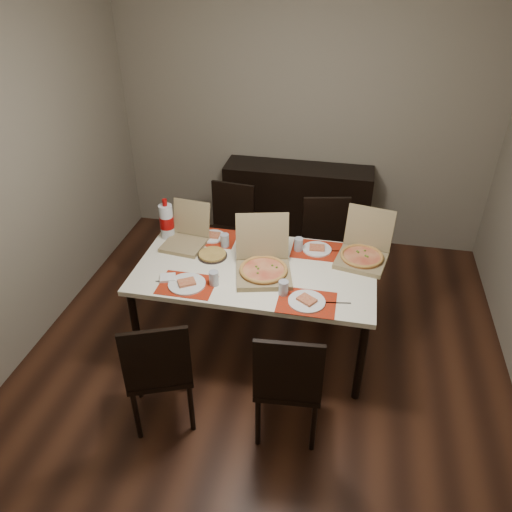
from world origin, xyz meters
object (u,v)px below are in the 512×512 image
(soda_bottle, at_px, (167,221))
(sideboard, at_px, (297,207))
(dip_bowl, at_px, (275,257))
(chair_near_left, at_px, (159,368))
(chair_near_right, at_px, (288,380))
(chair_far_left, at_px, (230,228))
(pizza_box_center, at_px, (263,266))
(dining_table, at_px, (256,274))
(chair_far_right, at_px, (326,245))

(soda_bottle, bearing_deg, sideboard, 55.40)
(dip_bowl, bearing_deg, chair_near_left, -118.35)
(chair_near_right, height_order, chair_far_left, same)
(sideboard, xyz_separation_m, pizza_box_center, (-0.04, -1.69, 0.36))
(chair_far_left, bearing_deg, sideboard, 50.76)
(chair_far_left, distance_m, pizza_box_center, 1.17)
(pizza_box_center, bearing_deg, chair_near_left, -121.39)
(chair_near_left, bearing_deg, dip_bowl, 61.65)
(chair_near_left, xyz_separation_m, chair_near_right, (0.84, 0.07, 0.00))
(dining_table, relative_size, chair_near_left, 1.94)
(dining_table, xyz_separation_m, dip_bowl, (0.12, 0.14, 0.08))
(chair_near_right, relative_size, pizza_box_center, 1.78)
(chair_near_left, distance_m, chair_far_right, 1.97)
(sideboard, height_order, pizza_box_center, pizza_box_center)
(sideboard, relative_size, dining_table, 0.83)
(dining_table, bearing_deg, dip_bowl, 49.10)
(sideboard, distance_m, chair_far_right, 0.89)
(chair_near_right, xyz_separation_m, dip_bowl, (-0.26, 0.99, 0.25))
(chair_far_right, height_order, soda_bottle, soda_bottle)
(sideboard, height_order, dining_table, sideboard)
(pizza_box_center, relative_size, dip_bowl, 4.04)
(dining_table, distance_m, chair_far_right, 0.96)
(chair_near_right, distance_m, chair_far_left, 1.98)
(pizza_box_center, xyz_separation_m, soda_bottle, (-0.88, 0.36, 0.09))
(chair_near_left, distance_m, dip_bowl, 1.23)
(chair_near_left, bearing_deg, soda_bottle, 106.31)
(chair_near_right, xyz_separation_m, chair_far_right, (0.09, 1.67, 0.00))
(chair_far_left, xyz_separation_m, pizza_box_center, (0.52, -1.01, 0.30))
(chair_near_left, relative_size, soda_bottle, 2.68)
(dining_table, height_order, pizza_box_center, pizza_box_center)
(chair_far_left, distance_m, soda_bottle, 0.83)
(dip_bowl, bearing_deg, soda_bottle, 170.50)
(dining_table, distance_m, soda_bottle, 0.89)
(chair_near_left, bearing_deg, pizza_box_center, 58.61)
(dining_table, height_order, chair_near_left, chair_near_left)
(sideboard, distance_m, chair_near_left, 2.61)
(chair_far_right, xyz_separation_m, soda_bottle, (-1.29, -0.52, 0.39))
(dip_bowl, relative_size, soda_bottle, 0.37)
(sideboard, distance_m, pizza_box_center, 1.73)
(chair_far_right, relative_size, soda_bottle, 2.68)
(chair_far_left, distance_m, chair_far_right, 0.94)
(chair_far_right, bearing_deg, dining_table, -120.26)
(chair_near_right, xyz_separation_m, pizza_box_center, (-0.32, 0.79, 0.30))
(soda_bottle, bearing_deg, dip_bowl, -9.50)
(chair_near_right, distance_m, dip_bowl, 1.06)
(chair_near_left, distance_m, pizza_box_center, 1.05)
(chair_far_right, bearing_deg, chair_near_left, -118.11)
(pizza_box_center, distance_m, dip_bowl, 0.22)
(dip_bowl, bearing_deg, dining_table, -130.90)
(chair_far_right, height_order, dip_bowl, chair_far_right)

